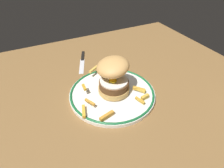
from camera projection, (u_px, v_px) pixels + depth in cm
name	position (u px, v px, depth cm)	size (l,w,h in cm)	color
ground_plane	(108.00, 101.00, 65.71)	(116.03, 98.69, 4.00)	brown
dinner_plate	(112.00, 93.00, 64.66)	(28.45, 28.45, 1.60)	white
burger	(114.00, 76.00, 61.19)	(11.92, 12.60, 11.88)	tan
fries_pile	(114.00, 92.00, 62.85)	(22.76, 24.38, 2.47)	gold
knife	(82.00, 60.00, 83.06)	(8.12, 17.26, 0.70)	black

